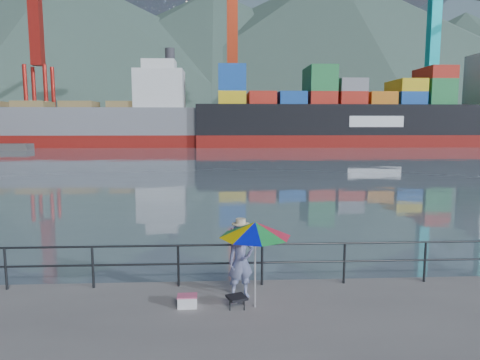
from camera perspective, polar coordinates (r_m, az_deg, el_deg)
The scene contains 13 objects.
harbor_water at distance 138.23m, azimuth -3.72°, elevation 5.71°, with size 500.00×280.00×0.00m, color slate.
far_dock at distance 101.55m, azimuth 1.65°, elevation 5.15°, with size 200.00×40.00×0.40m, color #514F4C.
guardrail at distance 10.59m, azimuth -13.72°, elevation -11.06°, with size 22.00×0.06×1.03m.
mountains at distance 221.32m, azimuth 6.98°, elevation 15.50°, with size 600.00×332.80×80.00m.
port_cranes at distance 97.39m, azimuth 14.95°, elevation 14.26°, with size 116.00×28.00×38.40m.
container_stacks at distance 105.96m, azimuth 13.23°, elevation 6.67°, with size 58.00×5.40×7.80m.
fisherman at distance 9.65m, azimuth 0.09°, elevation -10.78°, with size 0.60×0.39×1.64m, color navy.
beach_umbrella at distance 8.89m, azimuth 2.04°, elevation -6.60°, with size 1.63×1.63×1.84m.
folding_stool at distance 9.36m, azimuth -0.43°, elevation -15.90°, with size 0.49×0.49×0.25m.
cooler_bag at distance 9.45m, azimuth -7.03°, elevation -15.81°, with size 0.40×0.27×0.23m, color silver.
fishing_rod at distance 10.85m, azimuth -1.15°, elevation -13.31°, with size 0.02×0.02×2.33m, color black.
bulk_carrier at distance 85.70m, azimuth -19.44°, elevation 7.14°, with size 47.67×8.25×14.50m.
container_ship at distance 87.76m, azimuth 17.54°, elevation 8.26°, with size 65.36×10.89×18.10m.
Camera 1 is at (1.97, -8.16, 3.82)m, focal length 32.00 mm.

